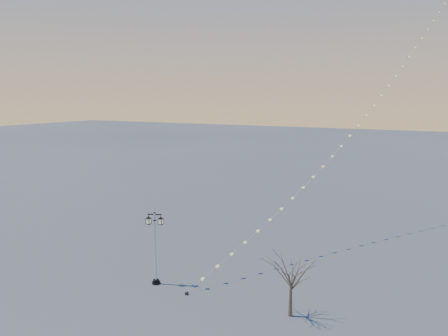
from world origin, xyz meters
The scene contains 4 objects.
ground centered at (0.00, 0.00, 0.00)m, with size 300.00×300.00×0.00m, color #5A5B5C.
street_lamp centered at (-2.55, 2.37, 2.63)m, with size 1.15×0.70×4.75m.
bare_tree centered at (6.56, 2.27, 2.44)m, with size 2.12×2.12×3.52m.
kite_train centered at (6.37, 21.31, 12.90)m, with size 13.18×39.42×26.04m.
Camera 1 is at (14.52, -20.31, 11.94)m, focal length 36.99 mm.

